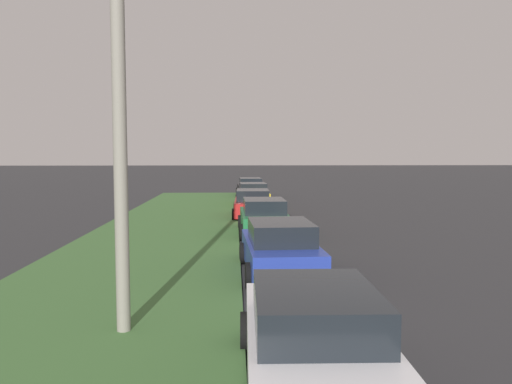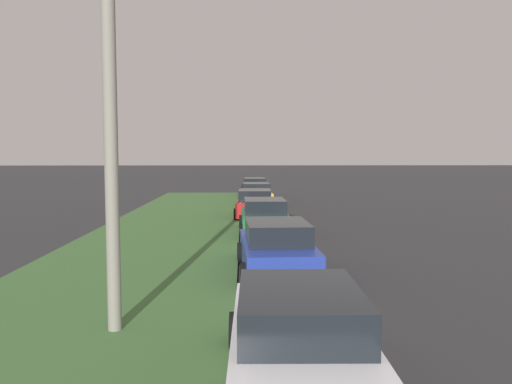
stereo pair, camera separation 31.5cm
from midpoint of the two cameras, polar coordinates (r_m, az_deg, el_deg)
grass_median at (r=11.37m, az=-17.13°, el=-12.07°), size 60.00×6.00×0.12m
parked_car_white at (r=7.05m, az=6.27°, el=-16.62°), size 4.33×2.08×1.47m
parked_car_blue at (r=13.33m, az=3.06°, el=-6.56°), size 4.37×2.16×1.47m
parked_car_green at (r=19.86m, az=1.43°, el=-2.95°), size 4.33×2.07×1.47m
parked_car_red at (r=25.14m, az=0.21°, el=-1.42°), size 4.35×2.11×1.47m
parked_car_yellow at (r=31.01m, az=0.30°, el=-0.33°), size 4.37×2.16×1.47m
parked_car_black at (r=37.65m, az=0.05°, el=0.50°), size 4.37×2.16×1.47m
streetlight at (r=8.96m, az=-13.28°, el=11.62°), size 0.81×2.86×7.50m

